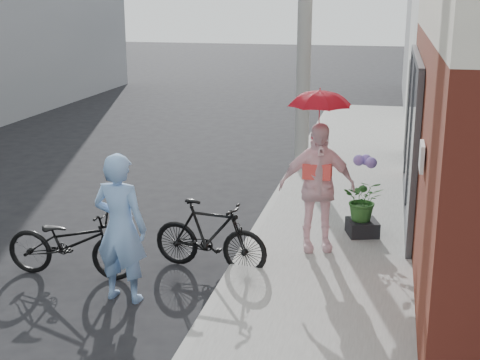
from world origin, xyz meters
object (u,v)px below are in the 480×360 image
(bike_right, at_px, (210,236))
(kimono_woman, at_px, (317,187))
(planter, at_px, (362,228))
(officer, at_px, (121,228))
(bike_left, at_px, (71,243))

(bike_right, relative_size, kimono_woman, 0.89)
(bike_right, distance_m, planter, 2.40)
(officer, distance_m, bike_left, 1.11)
(bike_left, distance_m, bike_right, 1.78)
(officer, height_order, bike_left, officer)
(bike_left, bearing_deg, planter, -62.14)
(bike_right, xyz_separation_m, kimono_woman, (1.29, 0.75, 0.53))
(bike_left, bearing_deg, kimono_woman, -67.28)
(bike_left, distance_m, kimono_woman, 3.31)
(kimono_woman, xyz_separation_m, planter, (0.61, 0.68, -0.77))
(officer, bearing_deg, bike_right, -119.25)
(kimono_woman, bearing_deg, bike_left, -171.94)
(officer, distance_m, kimono_woman, 2.77)
(officer, relative_size, bike_left, 1.03)
(kimono_woman, bearing_deg, officer, -154.90)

